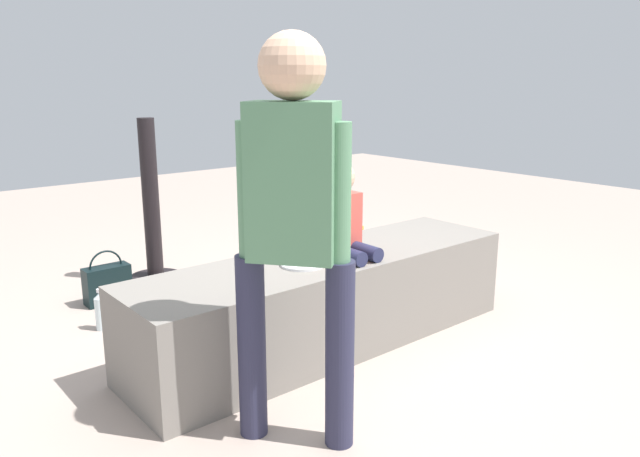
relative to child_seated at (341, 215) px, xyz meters
name	(u,v)px	position (x,y,z in m)	size (l,w,h in m)	color
ground_plane	(328,343)	(-0.05, 0.04, -0.69)	(12.00, 12.00, 0.00)	#A79488
concrete_ledge	(328,300)	(-0.05, 0.04, -0.45)	(2.16, 0.57, 0.48)	gray
child_seated	(341,215)	(0.00, 0.00, 0.00)	(0.28, 0.32, 0.48)	#242849
adult_standing	(294,208)	(-0.72, -0.55, 0.22)	(0.34, 0.38, 1.52)	#282941
cake_plate	(303,261)	(-0.25, 0.00, -0.19)	(0.22, 0.22, 0.07)	white
gift_bag	(348,249)	(0.87, 0.89, -0.53)	(0.23, 0.08, 0.37)	gold
railing_post	(152,222)	(-0.31, 1.57, -0.27)	(0.36, 0.36, 1.12)	black
water_bottle_near_gift	(101,311)	(-0.90, 0.98, -0.58)	(0.06, 0.06, 0.24)	silver
water_bottle_far_side	(160,315)	(-0.68, 0.72, -0.59)	(0.06, 0.06, 0.24)	silver
cake_box_white	(329,278)	(0.53, 0.71, -0.63)	(0.28, 0.31, 0.13)	white
handbag_black_leather	(107,283)	(-0.71, 1.37, -0.57)	(0.28, 0.12, 0.34)	black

